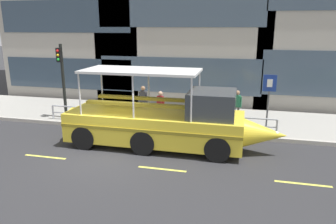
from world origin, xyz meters
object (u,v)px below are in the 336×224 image
(pedestrian_near_bow, at_px, (237,103))
(pedestrian_mid_left, at_px, (160,104))
(duck_tour_boat, at_px, (167,122))
(traffic_light_pole, at_px, (62,74))
(pedestrian_mid_right, at_px, (143,99))
(parking_sign, at_px, (269,94))

(pedestrian_near_bow, height_order, pedestrian_mid_left, pedestrian_near_bow)
(duck_tour_boat, xyz_separation_m, pedestrian_mid_left, (-1.02, 2.82, 0.08))
(traffic_light_pole, bearing_deg, pedestrian_mid_right, 14.88)
(pedestrian_mid_left, bearing_deg, duck_tour_boat, -70.10)
(pedestrian_near_bow, bearing_deg, traffic_light_pole, -171.97)
(parking_sign, distance_m, duck_tour_boat, 5.02)
(parking_sign, xyz_separation_m, pedestrian_mid_left, (-5.24, 0.26, -0.85))
(pedestrian_mid_left, xyz_separation_m, pedestrian_mid_right, (-1.15, 0.69, 0.06))
(traffic_light_pole, distance_m, pedestrian_mid_left, 5.45)
(pedestrian_mid_right, bearing_deg, parking_sign, -8.42)
(parking_sign, bearing_deg, pedestrian_mid_left, 177.19)
(traffic_light_pole, relative_size, pedestrian_near_bow, 2.33)
(duck_tour_boat, height_order, pedestrian_mid_right, duck_tour_boat)
(traffic_light_pole, relative_size, pedestrian_mid_left, 2.40)
(traffic_light_pole, height_order, parking_sign, traffic_light_pole)
(duck_tour_boat, bearing_deg, pedestrian_near_bow, 53.01)
(pedestrian_mid_left, height_order, pedestrian_mid_right, pedestrian_mid_right)
(duck_tour_boat, distance_m, pedestrian_mid_left, 3.00)
(duck_tour_boat, bearing_deg, pedestrian_mid_right, 121.72)
(duck_tour_boat, height_order, pedestrian_mid_left, duck_tour_boat)
(pedestrian_mid_left, bearing_deg, traffic_light_pole, -175.64)
(traffic_light_pole, xyz_separation_m, pedestrian_near_bow, (9.06, 1.28, -1.38))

